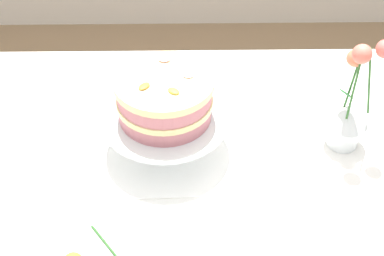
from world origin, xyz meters
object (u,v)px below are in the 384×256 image
at_px(dining_table, 209,208).
at_px(teacup, 245,250).
at_px(flower_vase, 350,110).
at_px(layer_cake, 165,98).
at_px(cake_stand, 166,121).

bearing_deg(dining_table, teacup, -73.90).
relative_size(dining_table, flower_vase, 4.75).
distance_m(layer_cake, flower_vase, 0.42).
xyz_separation_m(cake_stand, layer_cake, (0.00, 0.00, 0.07)).
height_order(flower_vase, teacup, flower_vase).
height_order(dining_table, teacup, teacup).
bearing_deg(teacup, layer_cake, 116.55).
xyz_separation_m(layer_cake, flower_vase, (0.42, 0.01, -0.05)).
bearing_deg(layer_cake, dining_table, -48.61).
bearing_deg(flower_vase, dining_table, -159.41).
xyz_separation_m(flower_vase, teacup, (-0.26, -0.32, -0.08)).
bearing_deg(teacup, dining_table, 106.10).
height_order(cake_stand, teacup, cake_stand).
distance_m(dining_table, cake_stand, 0.23).
relative_size(cake_stand, layer_cake, 1.33).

